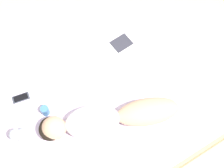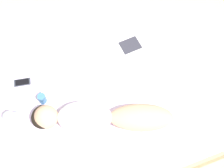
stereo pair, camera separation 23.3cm
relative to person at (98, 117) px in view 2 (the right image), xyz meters
name	(u,v)px [view 2 (the right image)]	position (x,y,z in m)	size (l,w,h in m)	color
ground_plane	(99,124)	(0.13, -0.04, -0.58)	(12.00, 12.00, 0.00)	#B7A88E
bed	(98,116)	(0.13, -0.04, -0.34)	(1.52, 2.06, 0.48)	tan
person	(98,117)	(0.00, 0.00, 0.00)	(0.63, 1.20, 0.21)	tan
open_magazine	(136,54)	(0.51, -0.56, -0.09)	(0.50, 0.31, 0.01)	white
coffee_mug	(42,98)	(0.36, 0.39, -0.05)	(0.10, 0.07, 0.09)	teal
cell_phone	(22,82)	(0.60, 0.53, -0.09)	(0.10, 0.16, 0.01)	#333842
plush_toy	(13,118)	(0.25, 0.67, -0.01)	(0.13, 0.15, 0.19)	#B2BCCC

